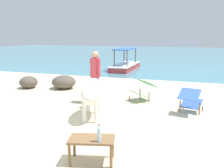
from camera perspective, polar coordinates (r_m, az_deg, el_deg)
sand_beach at (r=5.80m, az=-10.15°, el=-10.63°), size 18.00×14.00×0.04m
water_surface at (r=26.91m, az=13.02°, el=6.31°), size 60.00×36.00×0.03m
cow at (r=6.47m, az=-4.61°, el=-1.93°), size 0.89×1.77×0.99m
low_bench_table at (r=4.31m, az=-4.63°, el=-12.99°), size 0.85×0.62×0.42m
bottle at (r=4.11m, az=-2.95°, el=-11.39°), size 0.07×0.07×0.30m
deck_chair_near at (r=7.13m, az=17.37°, el=-3.39°), size 0.69×0.86×0.68m
deck_chair_far at (r=8.15m, az=7.10°, el=-1.17°), size 0.92×0.92×0.68m
person_standing at (r=7.77m, az=-3.80°, el=2.51°), size 0.43×0.33×1.62m
shore_rock_large at (r=10.13m, az=-10.88°, el=0.45°), size 1.07×1.05×0.53m
shore_rock_medium at (r=10.60m, az=-18.40°, el=0.41°), size 0.95×0.97×0.48m
boat_red at (r=15.70m, az=3.05°, el=4.35°), size 1.19×3.68×1.29m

